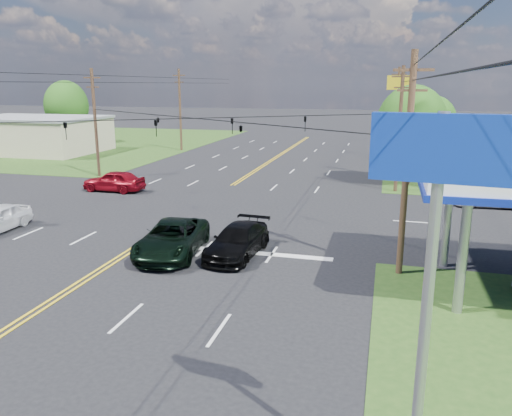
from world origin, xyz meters
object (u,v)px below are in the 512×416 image
(pole_right_far, at_px, (397,112))
(tree_right_b, at_px, (432,124))
(pole_ne, at_px, (399,128))
(tree_right_a, at_px, (412,126))
(pole_nw, at_px, (95,122))
(polesign_se, at_px, (435,211))
(pole_left_far, at_px, (180,109))
(suv_black, at_px, (238,241))
(pole_se, at_px, (407,163))
(pickup_dkgreen, at_px, (172,238))
(retail_nw, at_px, (33,136))
(tree_far_l, at_px, (66,106))

(pole_right_far, distance_m, tree_right_b, 5.40)
(pole_ne, bearing_deg, tree_right_a, 71.57)
(pole_nw, distance_m, polesign_se, 40.48)
(pole_nw, bearing_deg, pole_left_far, 90.00)
(tree_right_b, height_order, suv_black, tree_right_b)
(pole_left_far, xyz_separation_m, tree_right_b, (29.50, -4.00, -0.95))
(pole_se, xyz_separation_m, pickup_dkgreen, (-10.76, -0.14, -4.11))
(pole_nw, xyz_separation_m, pole_ne, (26.00, 0.00, 0.00))
(retail_nw, bearing_deg, pickup_dkgreen, -44.00)
(pole_nw, height_order, pickup_dkgreen, pole_nw)
(suv_black, bearing_deg, polesign_se, -56.13)
(pole_left_far, xyz_separation_m, polesign_se, (26.00, -50.00, 0.89))
(pole_se, distance_m, pickup_dkgreen, 11.52)
(pole_se, relative_size, tree_right_b, 1.34)
(tree_right_b, bearing_deg, tree_right_a, -101.77)
(pole_nw, distance_m, suv_black, 25.74)
(pickup_dkgreen, xyz_separation_m, suv_black, (3.17, 0.64, -0.07))
(pole_left_far, height_order, tree_right_b, pole_left_far)
(tree_right_b, bearing_deg, pole_left_far, 172.28)
(retail_nw, height_order, pole_se, pole_se)
(pole_right_far, bearing_deg, tree_right_b, -48.81)
(tree_right_a, bearing_deg, pole_se, -92.73)
(tree_right_a, distance_m, suv_black, 22.61)
(pole_nw, distance_m, pickup_dkgreen, 24.04)
(pole_se, relative_size, pole_ne, 1.00)
(pole_ne, bearing_deg, suv_black, -113.45)
(pole_ne, bearing_deg, tree_right_b, 76.87)
(retail_nw, distance_m, tree_right_a, 45.21)
(pole_nw, xyz_separation_m, tree_far_l, (-19.00, 23.00, 0.28))
(pole_se, distance_m, polesign_se, 13.05)
(suv_black, distance_m, polesign_se, 16.38)
(pole_right_far, bearing_deg, pickup_dkgreen, -106.16)
(pickup_dkgreen, bearing_deg, pole_right_far, 66.65)
(pole_right_far, bearing_deg, suv_black, -101.75)
(tree_right_b, relative_size, suv_black, 1.39)
(tree_right_a, height_order, tree_far_l, tree_far_l)
(pole_right_far, bearing_deg, pole_ne, -90.00)
(polesign_se, bearing_deg, retail_nw, 134.34)
(pole_se, distance_m, tree_far_l, 60.88)
(pole_se, relative_size, polesign_se, 1.23)
(pole_ne, relative_size, pickup_dkgreen, 1.63)
(pole_se, height_order, polesign_se, pole_se)
(pickup_dkgreen, relative_size, suv_black, 1.15)
(retail_nw, bearing_deg, pole_nw, -37.41)
(pole_se, height_order, pole_ne, same)
(polesign_se, bearing_deg, pole_ne, 90.00)
(pole_nw, distance_m, tree_right_a, 27.17)
(pole_right_far, relative_size, polesign_se, 1.30)
(pole_se, bearing_deg, tree_right_a, 87.27)
(pole_nw, relative_size, tree_far_l, 1.09)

